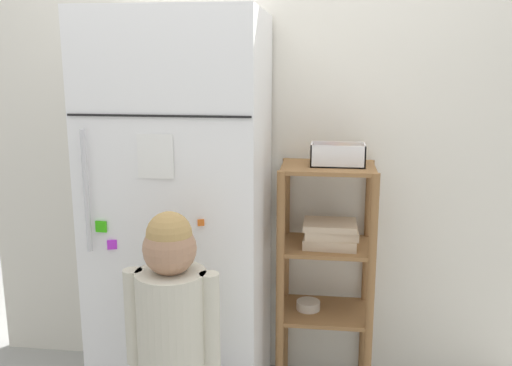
{
  "coord_description": "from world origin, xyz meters",
  "views": [
    {
      "loc": [
        0.36,
        -2.26,
        1.55
      ],
      "look_at": [
        0.06,
        0.02,
        1.04
      ],
      "focal_mm": 39.18,
      "sensor_mm": 36.0,
      "label": 1
    }
  ],
  "objects_px": {
    "refrigerator": "(184,219)",
    "fruit_bin": "(339,156)",
    "child_standing": "(172,326)",
    "pantry_shelf_unit": "(326,255)"
  },
  "relations": [
    {
      "from": "child_standing",
      "to": "fruit_bin",
      "type": "relative_size",
      "value": 4.47
    },
    {
      "from": "child_standing",
      "to": "refrigerator",
      "type": "bearing_deg",
      "value": 99.77
    },
    {
      "from": "child_standing",
      "to": "fruit_bin",
      "type": "xyz_separation_m",
      "value": [
        0.57,
        0.69,
        0.5
      ]
    },
    {
      "from": "refrigerator",
      "to": "pantry_shelf_unit",
      "type": "xyz_separation_m",
      "value": [
        0.62,
        0.15,
        -0.19
      ]
    },
    {
      "from": "refrigerator",
      "to": "fruit_bin",
      "type": "relative_size",
      "value": 7.41
    },
    {
      "from": "refrigerator",
      "to": "fruit_bin",
      "type": "height_order",
      "value": "refrigerator"
    },
    {
      "from": "refrigerator",
      "to": "child_standing",
      "type": "bearing_deg",
      "value": -80.23
    },
    {
      "from": "pantry_shelf_unit",
      "to": "fruit_bin",
      "type": "bearing_deg",
      "value": 9.21
    },
    {
      "from": "refrigerator",
      "to": "child_standing",
      "type": "relative_size",
      "value": 1.66
    },
    {
      "from": "fruit_bin",
      "to": "pantry_shelf_unit",
      "type": "bearing_deg",
      "value": -170.79
    }
  ]
}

